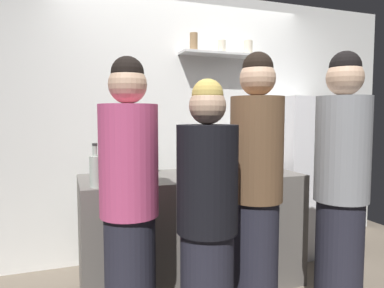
# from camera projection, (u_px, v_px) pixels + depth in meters

# --- Properties ---
(back_wall_assembly) EXTENTS (4.80, 0.32, 2.60)m
(back_wall_assembly) POSITION_uv_depth(u_px,v_px,m) (185.00, 124.00, 3.61)
(back_wall_assembly) COLOR white
(back_wall_assembly) RESTS_ON ground
(refrigerator) EXTENTS (0.65, 0.64, 1.57)m
(refrigerator) POSITION_uv_depth(u_px,v_px,m) (302.00, 175.00, 3.66)
(refrigerator) COLOR white
(refrigerator) RESTS_ON ground
(counter) EXTENTS (1.76, 0.69, 0.91)m
(counter) POSITION_uv_depth(u_px,v_px,m) (192.00, 230.00, 2.91)
(counter) COLOR #66605B
(counter) RESTS_ON ground
(baking_pan) EXTENTS (0.34, 0.24, 0.05)m
(baking_pan) POSITION_uv_depth(u_px,v_px,m) (203.00, 170.00, 2.94)
(baking_pan) COLOR gray
(baking_pan) RESTS_ON counter
(utensil_holder) EXTENTS (0.10, 0.10, 0.22)m
(utensil_holder) POSITION_uv_depth(u_px,v_px,m) (147.00, 172.00, 2.68)
(utensil_holder) COLOR #B2B2B7
(utensil_holder) RESTS_ON counter
(wine_bottle_green_glass) EXTENTS (0.07, 0.07, 0.31)m
(wine_bottle_green_glass) POSITION_uv_depth(u_px,v_px,m) (155.00, 158.00, 3.05)
(wine_bottle_green_glass) COLOR #19471E
(wine_bottle_green_glass) RESTS_ON counter
(wine_bottle_pale_glass) EXTENTS (0.07, 0.07, 0.30)m
(wine_bottle_pale_glass) POSITION_uv_depth(u_px,v_px,m) (95.00, 170.00, 2.36)
(wine_bottle_pale_glass) COLOR #B2BFB2
(wine_bottle_pale_glass) RESTS_ON counter
(wine_bottle_dark_glass) EXTENTS (0.08, 0.08, 0.31)m
(wine_bottle_dark_glass) POSITION_uv_depth(u_px,v_px,m) (110.00, 164.00, 2.68)
(wine_bottle_dark_glass) COLOR black
(wine_bottle_dark_glass) RESTS_ON counter
(wine_bottle_amber_glass) EXTENTS (0.07, 0.07, 0.28)m
(wine_bottle_amber_glass) POSITION_uv_depth(u_px,v_px,m) (259.00, 156.00, 3.26)
(wine_bottle_amber_glass) COLOR #472814
(wine_bottle_amber_glass) RESTS_ON counter
(water_bottle_plastic) EXTENTS (0.08, 0.08, 0.25)m
(water_bottle_plastic) POSITION_uv_depth(u_px,v_px,m) (230.00, 156.00, 3.23)
(water_bottle_plastic) COLOR silver
(water_bottle_plastic) RESTS_ON counter
(person_pink_top) EXTENTS (0.34, 0.34, 1.73)m
(person_pink_top) POSITION_uv_depth(u_px,v_px,m) (129.00, 208.00, 2.07)
(person_pink_top) COLOR #262633
(person_pink_top) RESTS_ON ground
(person_brown_jacket) EXTENTS (0.34, 0.34, 1.79)m
(person_brown_jacket) POSITION_uv_depth(u_px,v_px,m) (256.00, 192.00, 2.30)
(person_brown_jacket) COLOR #262633
(person_brown_jacket) RESTS_ON ground
(person_grey_hoodie) EXTENTS (0.34, 0.34, 1.79)m
(person_grey_hoodie) POSITION_uv_depth(u_px,v_px,m) (341.00, 192.00, 2.29)
(person_grey_hoodie) COLOR #262633
(person_grey_hoodie) RESTS_ON ground
(person_blonde) EXTENTS (0.34, 0.34, 1.59)m
(person_blonde) POSITION_uv_depth(u_px,v_px,m) (207.00, 226.00, 1.98)
(person_blonde) COLOR #262633
(person_blonde) RESTS_ON ground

